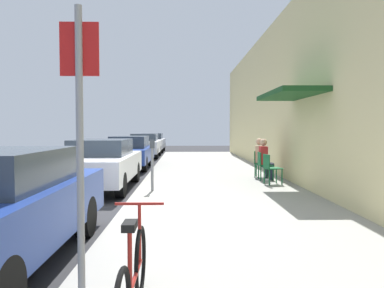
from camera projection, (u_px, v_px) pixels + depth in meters
name	position (u px, v px, depth m)	size (l,w,h in m)	color
ground_plane	(122.00, 213.00, 7.40)	(60.00, 60.00, 0.00)	#2D2D30
sidewalk_slab	(222.00, 193.00, 9.45)	(4.50, 32.00, 0.12)	#9E9B93
building_facade	(314.00, 87.00, 9.39)	(1.40, 32.00, 5.58)	beige
parked_car_1	(101.00, 163.00, 10.39)	(1.80, 4.40, 1.42)	silver
parked_car_2	(129.00, 152.00, 15.82)	(1.80, 4.40, 1.40)	navy
parked_car_3	(145.00, 145.00, 22.00)	(1.80, 4.40, 1.44)	silver
parked_car_4	(152.00, 142.00, 27.23)	(1.80, 4.40, 1.41)	#B7B7BC
parking_meter	(152.00, 161.00, 9.33)	(0.12, 0.10, 1.32)	slate
street_sign	(80.00, 138.00, 3.00)	(0.32, 0.06, 2.60)	gray
bicycle_0	(133.00, 280.00, 2.96)	(0.46, 1.71, 0.90)	black
cafe_chair_0	(270.00, 167.00, 10.43)	(0.51, 0.51, 0.87)	#14592D
cafe_chair_1	(263.00, 164.00, 11.37)	(0.45, 0.45, 0.87)	#14592D
seated_patron_1	(265.00, 158.00, 11.36)	(0.43, 0.36, 1.29)	#232838
cafe_chair_2	(259.00, 162.00, 12.01)	(0.55, 0.55, 0.87)	#14592D
seated_patron_2	(261.00, 156.00, 11.99)	(0.51, 0.46, 1.29)	#232838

